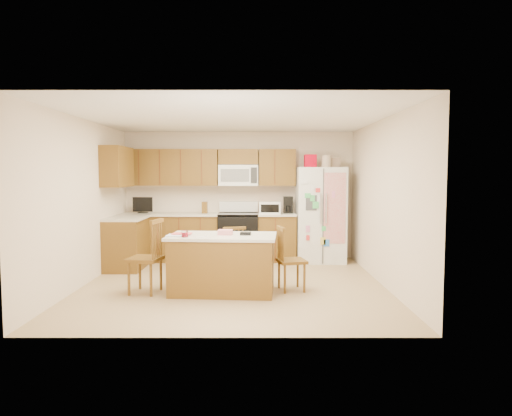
{
  "coord_description": "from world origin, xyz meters",
  "views": [
    {
      "loc": [
        0.34,
        -6.81,
        1.68
      ],
      "look_at": [
        0.34,
        0.35,
        1.14
      ],
      "focal_mm": 32.0,
      "sensor_mm": 36.0,
      "label": 1
    }
  ],
  "objects_px": {
    "stove": "(238,236)",
    "island": "(223,263)",
    "windsor_chair_left": "(147,258)",
    "windsor_chair_right": "(290,260)",
    "refrigerator": "(320,213)",
    "windsor_chair_back": "(232,255)"
  },
  "relations": [
    {
      "from": "island",
      "to": "windsor_chair_left",
      "type": "distance_m",
      "value": 1.07
    },
    {
      "from": "windsor_chair_left",
      "to": "windsor_chair_right",
      "type": "bearing_deg",
      "value": 3.89
    },
    {
      "from": "windsor_chair_right",
      "to": "windsor_chair_back",
      "type": "bearing_deg",
      "value": 146.3
    },
    {
      "from": "stove",
      "to": "windsor_chair_left",
      "type": "bearing_deg",
      "value": -116.35
    },
    {
      "from": "island",
      "to": "windsor_chair_left",
      "type": "bearing_deg",
      "value": -178.47
    },
    {
      "from": "windsor_chair_back",
      "to": "windsor_chair_right",
      "type": "distance_m",
      "value": 1.03
    },
    {
      "from": "stove",
      "to": "windsor_chair_right",
      "type": "relative_size",
      "value": 1.22
    },
    {
      "from": "island",
      "to": "windsor_chair_back",
      "type": "xyz_separation_m",
      "value": [
        0.1,
        0.68,
        -0.0
      ]
    },
    {
      "from": "stove",
      "to": "refrigerator",
      "type": "distance_m",
      "value": 1.63
    },
    {
      "from": "windsor_chair_left",
      "to": "refrigerator",
      "type": "bearing_deg",
      "value": 40.36
    },
    {
      "from": "stove",
      "to": "windsor_chair_right",
      "type": "height_order",
      "value": "stove"
    },
    {
      "from": "stove",
      "to": "refrigerator",
      "type": "height_order",
      "value": "refrigerator"
    },
    {
      "from": "stove",
      "to": "windsor_chair_back",
      "type": "height_order",
      "value": "stove"
    },
    {
      "from": "island",
      "to": "windsor_chair_right",
      "type": "bearing_deg",
      "value": 6.48
    },
    {
      "from": "windsor_chair_left",
      "to": "windsor_chair_back",
      "type": "height_order",
      "value": "windsor_chair_left"
    },
    {
      "from": "refrigerator",
      "to": "windsor_chair_left",
      "type": "distance_m",
      "value": 3.66
    },
    {
      "from": "refrigerator",
      "to": "windsor_chair_left",
      "type": "xyz_separation_m",
      "value": [
        -2.77,
        -2.35,
        -0.43
      ]
    },
    {
      "from": "refrigerator",
      "to": "island",
      "type": "distance_m",
      "value": 2.92
    },
    {
      "from": "stove",
      "to": "island",
      "type": "distance_m",
      "value": 2.39
    },
    {
      "from": "island",
      "to": "refrigerator",
      "type": "bearing_deg",
      "value": 53.76
    },
    {
      "from": "stove",
      "to": "refrigerator",
      "type": "bearing_deg",
      "value": -2.3
    },
    {
      "from": "island",
      "to": "windsor_chair_right",
      "type": "xyz_separation_m",
      "value": [
        0.96,
        0.11,
        0.02
      ]
    }
  ]
}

